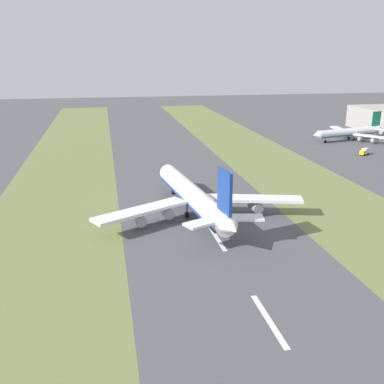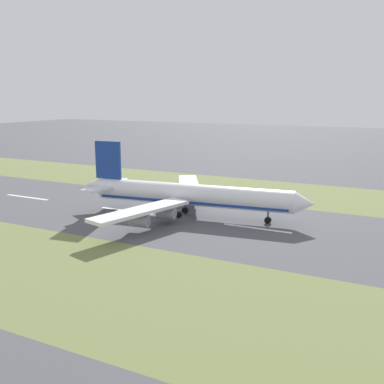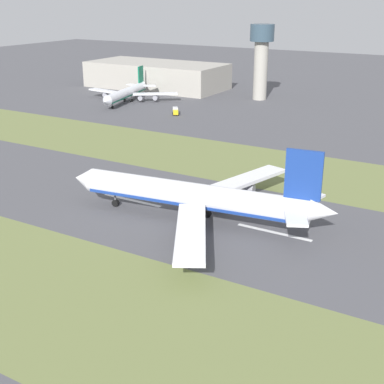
% 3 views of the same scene
% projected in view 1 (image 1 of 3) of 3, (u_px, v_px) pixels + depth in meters
% --- Properties ---
extents(ground_plane, '(800.00, 800.00, 0.00)m').
position_uv_depth(ground_plane, '(203.00, 216.00, 137.53)').
color(ground_plane, '#4C4C51').
extents(grass_median_west, '(40.00, 600.00, 0.01)m').
position_uv_depth(grass_median_west, '(50.00, 226.00, 129.30)').
color(grass_median_west, olive).
rests_on(grass_median_west, ground).
extents(grass_median_east, '(40.00, 600.00, 0.01)m').
position_uv_depth(grass_median_east, '(338.00, 206.00, 145.77)').
color(grass_median_east, olive).
rests_on(grass_median_east, ground).
extents(centreline_dash_near, '(1.20, 18.00, 0.01)m').
position_uv_depth(centreline_dash_near, '(269.00, 320.00, 83.59)').
color(centreline_dash_near, silver).
rests_on(centreline_dash_near, ground).
extents(centreline_dash_mid, '(1.20, 18.00, 0.01)m').
position_uv_depth(centreline_dash_mid, '(217.00, 238.00, 121.10)').
color(centreline_dash_mid, silver).
rests_on(centreline_dash_mid, ground).
extents(centreline_dash_far, '(1.20, 18.00, 0.01)m').
position_uv_depth(centreline_dash_far, '(189.00, 194.00, 158.61)').
color(centreline_dash_far, silver).
rests_on(centreline_dash_far, ground).
extents(airplane_main_jet, '(63.63, 67.16, 20.20)m').
position_uv_depth(airplane_main_jet, '(194.00, 197.00, 135.82)').
color(airplane_main_jet, white).
rests_on(airplane_main_jet, ground).
extents(airplane_parked_apron, '(50.92, 47.81, 15.48)m').
position_uv_depth(airplane_parked_apron, '(351.00, 132.00, 255.58)').
color(airplane_parked_apron, silver).
rests_on(airplane_parked_apron, ground).
extents(service_truck, '(6.18, 5.25, 3.10)m').
position_uv_depth(service_truck, '(364.00, 152.00, 219.38)').
color(service_truck, gold).
rests_on(service_truck, ground).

